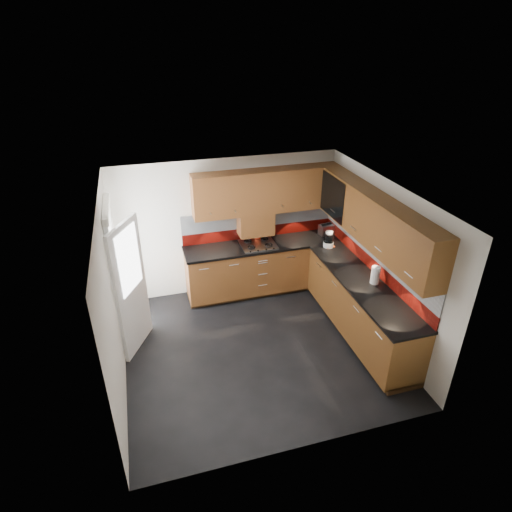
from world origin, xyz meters
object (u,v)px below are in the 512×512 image
object	(u,v)px
toaster	(326,229)
food_processor	(329,240)
gas_hob	(258,244)
utensil_pot	(258,234)

from	to	relation	value
toaster	food_processor	world-z (taller)	food_processor
toaster	food_processor	size ratio (longest dim) A/B	1.00
food_processor	toaster	bearing A→B (deg)	69.46
gas_hob	food_processor	world-z (taller)	food_processor
gas_hob	utensil_pot	distance (m)	0.25
gas_hob	food_processor	xyz separation A→B (m)	(1.12, -0.39, 0.12)
gas_hob	food_processor	size ratio (longest dim) A/B	2.05
utensil_pot	toaster	bearing A→B (deg)	-6.87
gas_hob	food_processor	bearing A→B (deg)	-19.09
toaster	food_processor	xyz separation A→B (m)	(-0.18, -0.47, 0.04)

